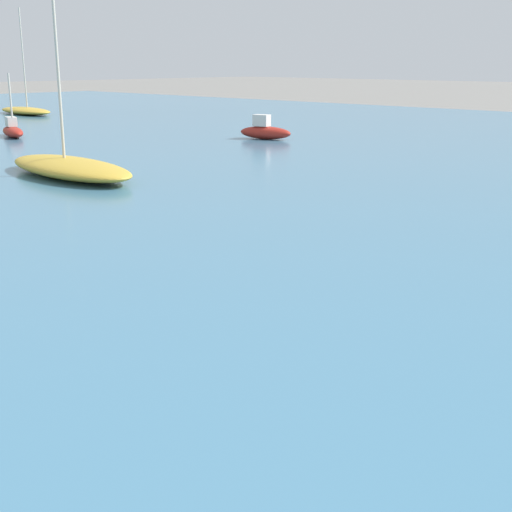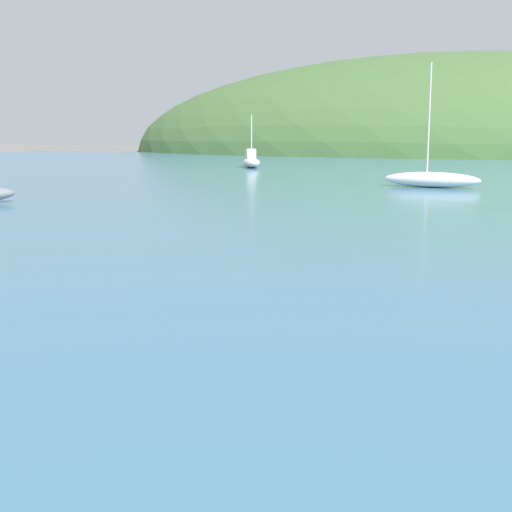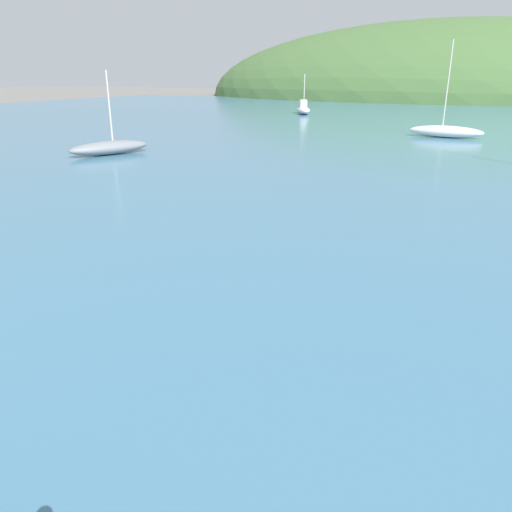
% 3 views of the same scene
% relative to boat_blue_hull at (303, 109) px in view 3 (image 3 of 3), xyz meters
% --- Properties ---
extents(water, '(80.00, 60.00, 0.10)m').
position_rel_boat_blue_hull_xyz_m(water, '(6.51, -5.85, -0.40)').
color(water, teal).
rests_on(water, ground).
extents(far_hillside, '(64.75, 35.61, 18.82)m').
position_rel_boat_blue_hull_xyz_m(far_hillside, '(6.51, 34.04, -0.45)').
color(far_hillside, '#476B38').
rests_on(far_hillside, ground).
extents(boat_blue_hull, '(2.23, 3.01, 2.89)m').
position_rel_boat_blue_hull_xyz_m(boat_blue_hull, '(0.00, 0.00, 0.00)').
color(boat_blue_hull, silver).
rests_on(boat_blue_hull, water).
extents(boat_far_right, '(2.09, 3.27, 3.04)m').
position_rel_boat_blue_hull_xyz_m(boat_far_right, '(0.41, -22.31, -0.08)').
color(boat_far_right, gray).
rests_on(boat_far_right, water).
extents(boat_nearest_quay, '(3.56, 1.18, 4.40)m').
position_rel_boat_blue_hull_xyz_m(boat_nearest_quay, '(11.45, -11.10, -0.04)').
color(boat_nearest_quay, silver).
rests_on(boat_nearest_quay, water).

